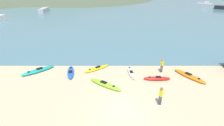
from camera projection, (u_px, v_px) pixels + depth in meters
The scene contains 14 objects.
ground_plane at pixel (124, 110), 13.71m from camera, with size 400.00×400.00×0.00m, color #C6B793.
bay_water at pixel (115, 12), 51.85m from camera, with size 160.00×70.00×0.06m, color teal.
kayak_on_sand_0 at pixel (106, 84), 16.68m from camera, with size 3.29×2.56×0.38m.
kayak_on_sand_1 at pixel (190, 76), 18.04m from camera, with size 2.68×3.29×0.39m.
kayak_on_sand_2 at pixel (71, 72), 18.87m from camera, with size 1.22×2.97×0.31m.
kayak_on_sand_3 at pixel (131, 72), 18.80m from camera, with size 0.94×2.96×0.33m.
kayak_on_sand_4 at pixel (39, 70), 19.14m from camera, with size 3.18×2.79×0.39m.
kayak_on_sand_5 at pixel (157, 78), 17.62m from camera, with size 2.72×0.59×0.39m.
kayak_on_sand_6 at pixel (97, 68), 19.65m from camera, with size 2.93×2.32×0.29m.
person_near_foreground at pixel (161, 95), 13.87m from camera, with size 0.34×0.29×1.67m.
person_near_waterline at pixel (162, 65), 18.69m from camera, with size 0.33×0.29×1.63m.
moored_boat_0 at pixel (205, 4), 61.38m from camera, with size 5.33×4.82×1.51m.
moored_boat_1 at pixel (222, 7), 55.29m from camera, with size 4.24×3.03×1.07m.
moored_boat_2 at pixel (44, 10), 50.71m from camera, with size 1.83×4.95×1.15m.
Camera 1 is at (-0.90, -10.63, 9.41)m, focal length 28.00 mm.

